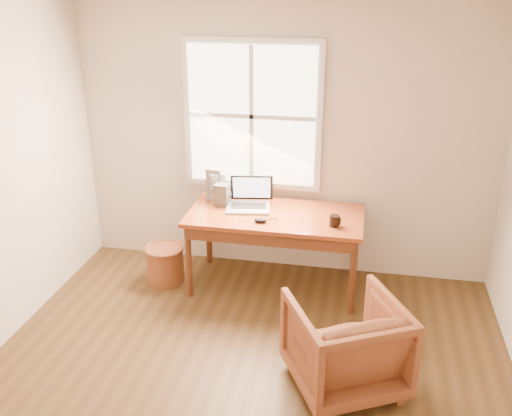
{
  "coord_description": "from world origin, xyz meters",
  "views": [
    {
      "loc": [
        0.76,
        -2.94,
        2.79
      ],
      "look_at": [
        -0.15,
        1.65,
        0.85
      ],
      "focal_mm": 40.0,
      "sensor_mm": 36.0,
      "label": 1
    }
  ],
  "objects_px": {
    "laptop": "(248,193)",
    "coffee_mug": "(334,221)",
    "desk": "(275,216)",
    "armchair": "(346,344)",
    "wicker_stool": "(165,265)",
    "cd_stack_a": "(217,186)"
  },
  "relations": [
    {
      "from": "wicker_stool",
      "to": "coffee_mug",
      "type": "distance_m",
      "value": 1.72
    },
    {
      "from": "desk",
      "to": "coffee_mug",
      "type": "bearing_deg",
      "value": -17.41
    },
    {
      "from": "laptop",
      "to": "coffee_mug",
      "type": "relative_size",
      "value": 4.54
    },
    {
      "from": "desk",
      "to": "wicker_stool",
      "type": "bearing_deg",
      "value": -173.37
    },
    {
      "from": "coffee_mug",
      "to": "armchair",
      "type": "bearing_deg",
      "value": -65.69
    },
    {
      "from": "desk",
      "to": "laptop",
      "type": "bearing_deg",
      "value": 169.22
    },
    {
      "from": "wicker_stool",
      "to": "armchair",
      "type": "bearing_deg",
      "value": -33.68
    },
    {
      "from": "wicker_stool",
      "to": "cd_stack_a",
      "type": "bearing_deg",
      "value": 38.45
    },
    {
      "from": "cd_stack_a",
      "to": "coffee_mug",
      "type": "bearing_deg",
      "value": -19.31
    },
    {
      "from": "armchair",
      "to": "laptop",
      "type": "xyz_separation_m",
      "value": [
        -1.0,
        1.36,
        0.56
      ]
    },
    {
      "from": "desk",
      "to": "cd_stack_a",
      "type": "relative_size",
      "value": 5.66
    },
    {
      "from": "desk",
      "to": "cd_stack_a",
      "type": "bearing_deg",
      "value": 159.01
    },
    {
      "from": "coffee_mug",
      "to": "cd_stack_a",
      "type": "distance_m",
      "value": 1.23
    },
    {
      "from": "desk",
      "to": "armchair",
      "type": "height_order",
      "value": "desk"
    },
    {
      "from": "desk",
      "to": "armchair",
      "type": "xyz_separation_m",
      "value": [
        0.73,
        -1.31,
        -0.38
      ]
    },
    {
      "from": "armchair",
      "to": "coffee_mug",
      "type": "distance_m",
      "value": 1.24
    },
    {
      "from": "laptop",
      "to": "coffee_mug",
      "type": "xyz_separation_m",
      "value": [
        0.81,
        -0.22,
        -0.11
      ]
    },
    {
      "from": "armchair",
      "to": "laptop",
      "type": "height_order",
      "value": "laptop"
    },
    {
      "from": "laptop",
      "to": "cd_stack_a",
      "type": "relative_size",
      "value": 1.6
    },
    {
      "from": "armchair",
      "to": "wicker_stool",
      "type": "relative_size",
      "value": 2.16
    },
    {
      "from": "cd_stack_a",
      "to": "wicker_stool",
      "type": "bearing_deg",
      "value": -141.55
    },
    {
      "from": "laptop",
      "to": "cd_stack_a",
      "type": "bearing_deg",
      "value": 142.59
    }
  ]
}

